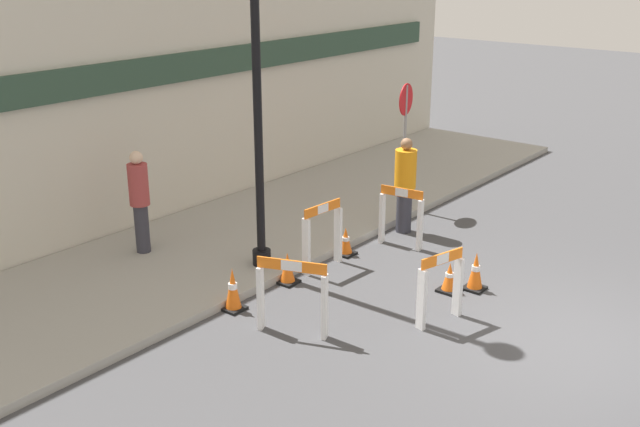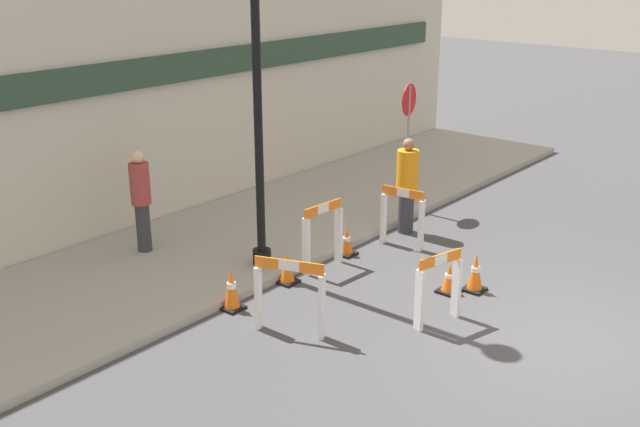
% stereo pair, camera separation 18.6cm
% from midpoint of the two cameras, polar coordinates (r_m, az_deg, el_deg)
% --- Properties ---
extents(ground_plane, '(60.00, 60.00, 0.00)m').
position_cam_midpoint_polar(ground_plane, '(10.18, 19.94, -9.84)').
color(ground_plane, '#424244').
extents(sidewalk_slab, '(18.00, 3.41, 0.13)m').
position_cam_midpoint_polar(sidewalk_slab, '(13.17, -6.09, -1.63)').
color(sidewalk_slab, '#9E9B93').
rests_on(sidewalk_slab, ground_plane).
extents(storefront_facade, '(18.00, 0.22, 5.50)m').
position_cam_midpoint_polar(storefront_facade, '(13.78, -11.84, 10.60)').
color(storefront_facade, beige).
rests_on(storefront_facade, ground_plane).
extents(stop_sign, '(0.59, 0.12, 2.32)m').
position_cam_midpoint_polar(stop_sign, '(14.26, 6.13, 6.79)').
color(stop_sign, gray).
rests_on(stop_sign, sidewalk_slab).
extents(barricade_0, '(0.81, 0.18, 1.08)m').
position_cam_midpoint_polar(barricade_0, '(11.71, -0.27, -1.58)').
color(barricade_0, white).
rests_on(barricade_0, ground_plane).
extents(barricade_1, '(0.47, 0.92, 1.04)m').
position_cam_midpoint_polar(barricade_1, '(9.75, -2.69, -6.13)').
color(barricade_1, white).
rests_on(barricade_1, ground_plane).
extents(barricade_2, '(0.75, 0.31, 1.01)m').
position_cam_midpoint_polar(barricade_2, '(10.16, 8.65, -5.48)').
color(barricade_2, white).
rests_on(barricade_2, ground_plane).
extents(barricade_3, '(0.24, 0.78, 1.04)m').
position_cam_midpoint_polar(barricade_3, '(12.65, 5.77, -0.16)').
color(barricade_3, white).
rests_on(barricade_3, ground_plane).
extents(traffic_cone_0, '(0.30, 0.30, 0.59)m').
position_cam_midpoint_polar(traffic_cone_0, '(11.30, 11.31, -4.38)').
color(traffic_cone_0, black).
rests_on(traffic_cone_0, ground_plane).
extents(traffic_cone_1, '(0.30, 0.30, 0.48)m').
position_cam_midpoint_polar(traffic_cone_1, '(12.36, 1.53, -2.16)').
color(traffic_cone_1, black).
rests_on(traffic_cone_1, ground_plane).
extents(traffic_cone_2, '(0.30, 0.30, 0.63)m').
position_cam_midpoint_polar(traffic_cone_2, '(10.55, -7.16, -5.80)').
color(traffic_cone_2, black).
rests_on(traffic_cone_2, ground_plane).
extents(traffic_cone_3, '(0.30, 0.30, 0.46)m').
position_cam_midpoint_polar(traffic_cone_3, '(11.20, 9.37, -4.87)').
color(traffic_cone_3, black).
rests_on(traffic_cone_3, ground_plane).
extents(traffic_cone_4, '(0.30, 0.30, 0.49)m').
position_cam_midpoint_polar(traffic_cone_4, '(11.33, -2.96, -4.23)').
color(traffic_cone_4, black).
rests_on(traffic_cone_4, ground_plane).
extents(person_worker, '(0.45, 0.45, 1.72)m').
position_cam_midpoint_polar(person_worker, '(13.22, 6.10, 2.36)').
color(person_worker, '#33333D').
rests_on(person_worker, ground_plane).
extents(person_pedestrian, '(0.44, 0.44, 1.69)m').
position_cam_midpoint_polar(person_pedestrian, '(12.28, -14.01, 1.14)').
color(person_pedestrian, '#33333D').
rests_on(person_pedestrian, sidewalk_slab).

